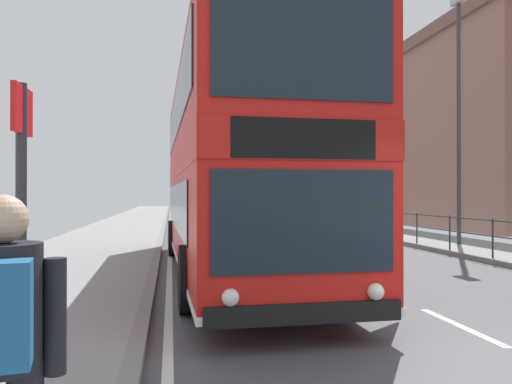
{
  "coord_description": "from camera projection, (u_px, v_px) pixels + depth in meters",
  "views": [
    {
      "loc": [
        -3.92,
        -3.73,
        1.8
      ],
      "look_at": [
        -2.49,
        4.67,
        1.85
      ],
      "focal_mm": 35.24,
      "sensor_mm": 36.0,
      "label": 1
    }
  ],
  "objects": [
    {
      "name": "double_decker_bus_main",
      "position": [
        232.0,
        171.0,
        11.32
      ],
      "size": [
        3.4,
        11.62,
        4.46
      ],
      "color": "red",
      "rests_on": "ground"
    },
    {
      "name": "pedestrian_railing_far_kerb",
      "position": [
        403.0,
        221.0,
        18.31
      ],
      "size": [
        0.05,
        31.03,
        1.03
      ],
      "color": "#2D3338",
      "rests_on": "ground"
    },
    {
      "name": "pedestrian_with_backpack",
      "position": [
        1.0,
        351.0,
        2.21
      ],
      "size": [
        0.55,
        0.57,
        1.66
      ],
      "color": "black",
      "rests_on": "ground"
    },
    {
      "name": "bus_stop_sign_near",
      "position": [
        21.0,
        210.0,
        3.77
      ],
      "size": [
        0.08,
        0.44,
        2.5
      ],
      "color": "#2D2D33",
      "rests_on": "ground"
    },
    {
      "name": "street_lamp_far_side",
      "position": [
        459.0,
        103.0,
        16.81
      ],
      "size": [
        0.28,
        0.6,
        8.27
      ],
      "color": "#38383D",
      "rests_on": "ground"
    },
    {
      "name": "bare_tree_far_00",
      "position": [
        344.0,
        172.0,
        30.47
      ],
      "size": [
        1.64,
        1.22,
        6.2
      ],
      "color": "#423328",
      "rests_on": "ground"
    },
    {
      "name": "background_building_00",
      "position": [
        484.0,
        133.0,
        30.96
      ],
      "size": [
        10.37,
        18.28,
        11.13
      ],
      "color": "#936656",
      "rests_on": "ground"
    },
    {
      "name": "background_building_02",
      "position": [
        398.0,
        154.0,
        48.42
      ],
      "size": [
        11.97,
        16.44,
        11.44
      ],
      "color": "gray",
      "rests_on": "ground"
    }
  ]
}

